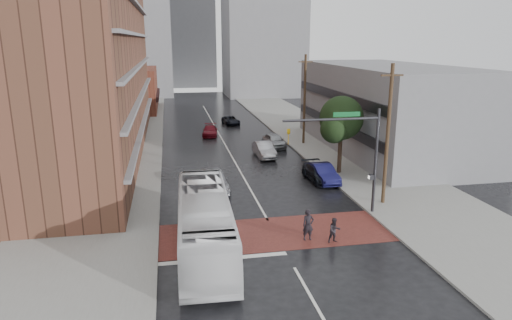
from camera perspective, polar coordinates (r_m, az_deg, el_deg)
ground at (r=27.94m, az=2.61°, el=-9.52°), size 160.00×160.00×0.00m
crosswalk at (r=28.38m, az=2.37°, el=-9.10°), size 14.00×5.00×0.02m
sidewalk_west at (r=51.34m, az=-16.67°, el=1.29°), size 9.00×90.00×0.15m
sidewalk_east at (r=53.96m, az=8.39°, el=2.39°), size 9.00×90.00×0.15m
apartment_block at (r=49.47m, az=-21.02°, el=16.74°), size 10.00×44.00×28.00m
storefront_west at (r=79.39m, az=-15.25°, el=8.47°), size 8.00×16.00×7.00m
building_east at (r=50.58m, az=15.83°, el=6.26°), size 11.00×26.00×9.00m
distant_tower_west at (r=103.17m, az=-15.93°, el=16.73°), size 18.00×16.00×32.00m
distant_tower_east at (r=99.02m, az=0.92°, el=18.52°), size 16.00×14.00×36.00m
distant_tower_center at (r=119.91m, az=-8.21°, el=14.86°), size 12.00×10.00×24.00m
street_tree at (r=40.13m, az=10.62°, el=4.82°), size 4.20×4.10×6.90m
signal_mast at (r=30.48m, az=12.38°, el=1.61°), size 6.50×0.30×7.20m
utility_pole_near at (r=32.96m, az=16.14°, el=3.07°), size 1.60×0.26×10.00m
utility_pole_far at (r=51.35m, az=6.09°, el=7.58°), size 1.60×0.26×10.00m
transit_bus at (r=25.67m, az=-6.43°, el=-7.81°), size 3.22×12.08×3.34m
pedestrian_a at (r=27.25m, az=6.53°, el=-8.07°), size 0.73×0.52×1.90m
pedestrian_b at (r=27.23m, az=9.78°, el=-8.66°), size 0.79×0.65×1.52m
car_travel_a at (r=36.06m, az=-5.21°, el=-2.48°), size 2.23×5.01×1.67m
car_travel_b at (r=46.10m, az=1.02°, el=1.30°), size 1.81×4.68×1.52m
car_travel_c at (r=56.79m, az=-5.77°, el=3.66°), size 2.31×4.53×1.26m
suv_travel at (r=64.31m, az=-3.16°, el=4.97°), size 2.41×4.36×1.16m
car_parked_near at (r=38.40m, az=8.34°, el=-1.63°), size 1.78×4.62×1.50m
car_parked_mid at (r=38.60m, az=7.95°, el=-1.62°), size 2.19×4.85×1.38m
car_parked_far at (r=50.38m, az=2.30°, el=2.45°), size 2.22×4.59×1.51m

